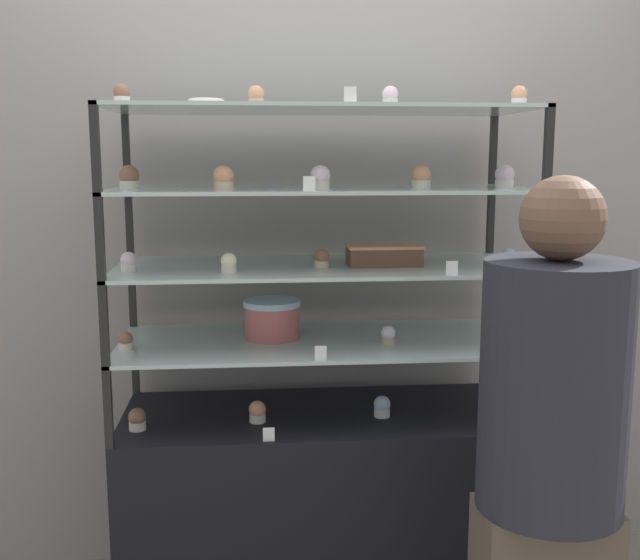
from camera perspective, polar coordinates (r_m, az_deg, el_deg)
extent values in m
cube|color=gray|center=(2.90, -0.73, 3.46)|extent=(8.00, 0.05, 2.60)
cube|color=black|center=(2.76, 0.00, -17.19)|extent=(1.35, 0.55, 0.73)
cube|color=black|center=(2.85, -13.91, -5.94)|extent=(0.02, 0.02, 0.26)
cube|color=black|center=(2.95, 12.51, -5.37)|extent=(0.02, 0.02, 0.26)
cube|color=black|center=(2.36, -15.85, -9.29)|extent=(0.02, 0.02, 0.26)
cube|color=black|center=(2.48, 16.15, -8.40)|extent=(0.02, 0.02, 0.26)
cube|color=#B2C6C1|center=(2.54, 0.00, -4.69)|extent=(1.35, 0.55, 0.01)
cube|color=black|center=(2.80, -14.12, -0.87)|extent=(0.02, 0.02, 0.26)
cube|color=black|center=(2.90, 12.69, -0.46)|extent=(0.02, 0.02, 0.26)
cube|color=black|center=(2.29, -16.14, -3.21)|extent=(0.02, 0.02, 0.26)
cube|color=black|center=(2.41, 16.43, -2.59)|extent=(0.02, 0.02, 0.26)
cube|color=#B2C6C1|center=(2.49, 0.00, 1.03)|extent=(1.35, 0.55, 0.01)
cube|color=black|center=(2.76, -14.33, 4.36)|extent=(0.02, 0.02, 0.26)
cube|color=black|center=(2.86, 12.87, 4.59)|extent=(0.02, 0.02, 0.26)
cube|color=black|center=(2.25, -16.44, 3.17)|extent=(0.02, 0.02, 0.26)
cube|color=black|center=(2.37, 16.72, 3.47)|extent=(0.02, 0.02, 0.26)
cube|color=#B2C6C1|center=(2.47, 0.00, 6.92)|extent=(1.35, 0.55, 0.01)
cube|color=black|center=(2.75, -14.55, 9.68)|extent=(0.02, 0.02, 0.26)
cube|color=black|center=(2.85, 13.06, 9.72)|extent=(0.02, 0.02, 0.26)
cube|color=black|center=(2.24, -16.75, 9.70)|extent=(0.02, 0.02, 0.26)
cube|color=black|center=(2.36, 17.01, 9.65)|extent=(0.02, 0.02, 0.26)
cube|color=#B2C6C1|center=(2.47, 0.00, 12.87)|extent=(1.35, 0.55, 0.01)
cylinder|color=#C66660|center=(2.56, -3.68, -3.19)|extent=(0.19, 0.19, 0.11)
cylinder|color=silver|center=(2.55, -3.70, -1.75)|extent=(0.19, 0.19, 0.02)
cube|color=brown|center=(2.49, 4.88, 1.81)|extent=(0.24, 0.14, 0.06)
cube|color=#E5996B|center=(2.49, 4.89, 2.59)|extent=(0.24, 0.14, 0.01)
cylinder|color=beige|center=(2.52, -13.74, -10.72)|extent=(0.05, 0.05, 0.03)
sphere|color=#8C5B42|center=(2.51, -13.76, -10.08)|extent=(0.06, 0.06, 0.06)
cylinder|color=beige|center=(2.53, -4.78, -10.41)|extent=(0.05, 0.05, 0.03)
sphere|color=#E5996B|center=(2.52, -4.79, -9.78)|extent=(0.06, 0.06, 0.06)
cylinder|color=white|center=(2.58, 4.74, -10.02)|extent=(0.05, 0.05, 0.03)
sphere|color=silver|center=(2.57, 4.75, -9.40)|extent=(0.06, 0.06, 0.06)
cylinder|color=beige|center=(2.65, 13.98, -9.71)|extent=(0.05, 0.05, 0.03)
sphere|color=silver|center=(2.64, 14.01, -9.10)|extent=(0.06, 0.06, 0.06)
cube|color=white|center=(2.36, -3.93, -11.66)|extent=(0.04, 0.00, 0.04)
cylinder|color=beige|center=(2.49, -14.58, -4.89)|extent=(0.05, 0.05, 0.02)
sphere|color=#8C5B42|center=(2.49, -14.61, -4.34)|extent=(0.05, 0.05, 0.05)
cylinder|color=#CCB28C|center=(2.50, 5.21, -4.58)|extent=(0.05, 0.05, 0.02)
sphere|color=white|center=(2.49, 5.22, -4.03)|extent=(0.05, 0.05, 0.05)
cylinder|color=white|center=(2.52, 14.33, -4.69)|extent=(0.05, 0.05, 0.02)
sphere|color=white|center=(2.52, 14.35, -4.15)|extent=(0.05, 0.05, 0.05)
cube|color=white|center=(2.29, 0.05, -5.57)|extent=(0.04, 0.00, 0.04)
cylinder|color=beige|center=(2.42, -14.36, 0.91)|extent=(0.05, 0.05, 0.02)
sphere|color=silver|center=(2.42, -14.39, 1.50)|extent=(0.05, 0.05, 0.05)
cylinder|color=beige|center=(2.34, -6.96, 0.85)|extent=(0.05, 0.05, 0.02)
sphere|color=#F4EAB2|center=(2.34, -6.97, 1.46)|extent=(0.05, 0.05, 0.05)
cylinder|color=#CCB28C|center=(2.43, 0.23, 1.22)|extent=(0.05, 0.05, 0.02)
sphere|color=#8C5B42|center=(2.42, 0.23, 1.82)|extent=(0.05, 0.05, 0.05)
cylinder|color=beige|center=(2.52, 14.15, 1.23)|extent=(0.05, 0.05, 0.02)
sphere|color=silver|center=(2.52, 14.17, 1.81)|extent=(0.05, 0.05, 0.05)
cube|color=white|center=(2.31, 10.02, 0.90)|extent=(0.04, 0.00, 0.04)
cylinder|color=beige|center=(2.43, -14.31, 7.04)|extent=(0.06, 0.06, 0.03)
sphere|color=#8C5B42|center=(2.43, -14.34, 7.75)|extent=(0.06, 0.06, 0.06)
cylinder|color=#CCB28C|center=(2.32, -7.34, 7.15)|extent=(0.06, 0.06, 0.03)
sphere|color=#E5996B|center=(2.32, -7.36, 7.90)|extent=(0.06, 0.06, 0.06)
cylinder|color=beige|center=(2.35, 0.02, 7.25)|extent=(0.06, 0.06, 0.03)
sphere|color=silver|center=(2.35, 0.02, 7.99)|extent=(0.06, 0.06, 0.06)
cylinder|color=beige|center=(2.44, 7.72, 7.25)|extent=(0.06, 0.06, 0.03)
sphere|color=#E5996B|center=(2.44, 7.73, 7.96)|extent=(0.06, 0.06, 0.06)
cylinder|color=white|center=(2.54, 13.86, 7.15)|extent=(0.06, 0.06, 0.03)
sphere|color=silver|center=(2.54, 13.88, 7.83)|extent=(0.06, 0.06, 0.06)
cube|color=white|center=(2.21, -0.83, 7.35)|extent=(0.04, 0.00, 0.04)
cylinder|color=white|center=(2.41, -14.85, 13.08)|extent=(0.05, 0.05, 0.02)
sphere|color=#8C5B42|center=(2.41, -14.88, 13.69)|extent=(0.05, 0.05, 0.05)
cylinder|color=#CCB28C|center=(2.40, -4.88, 13.36)|extent=(0.05, 0.05, 0.02)
sphere|color=#E5996B|center=(2.41, -4.89, 13.97)|extent=(0.05, 0.05, 0.05)
cylinder|color=white|center=(2.42, 5.36, 13.32)|extent=(0.05, 0.05, 0.02)
sphere|color=silver|center=(2.42, 5.37, 13.93)|extent=(0.05, 0.05, 0.05)
cylinder|color=white|center=(2.48, 14.92, 12.96)|extent=(0.05, 0.05, 0.02)
sphere|color=#E5996B|center=(2.48, 14.95, 13.55)|extent=(0.05, 0.05, 0.05)
cube|color=white|center=(2.23, 2.32, 13.95)|extent=(0.04, 0.00, 0.04)
torus|color=#EFE5CC|center=(2.53, -8.66, 13.17)|extent=(0.12, 0.12, 0.03)
cylinder|color=#26262D|center=(1.95, 17.37, -7.78)|extent=(0.36, 0.36, 0.63)
sphere|color=brown|center=(1.87, 18.00, 4.51)|extent=(0.20, 0.20, 0.20)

